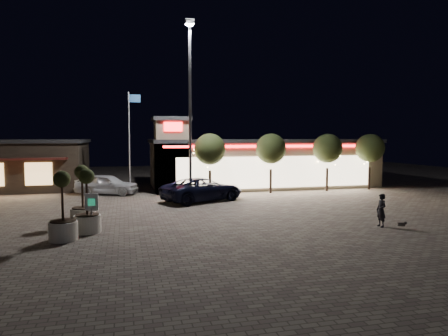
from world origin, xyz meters
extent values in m
plane|color=#6D6458|center=(0.00, 0.00, 0.00)|extent=(90.00, 90.00, 0.00)
cube|color=gray|center=(10.00, 16.00, 2.00)|extent=(20.00, 8.00, 4.00)
cube|color=#262628|center=(10.00, 16.00, 4.15)|extent=(20.40, 8.40, 0.30)
cube|color=beige|center=(10.00, 11.95, 1.60)|extent=(17.00, 0.12, 2.60)
cube|color=#FF1419|center=(10.00, 11.92, 3.75)|extent=(19.00, 0.10, 0.18)
cube|color=gray|center=(1.30, 13.30, 2.90)|extent=(2.60, 2.60, 5.80)
cube|color=#262628|center=(1.30, 13.30, 5.95)|extent=(3.00, 3.00, 0.30)
cube|color=#FF1419|center=(1.30, 11.95, 5.30)|extent=(1.40, 0.10, 0.70)
cube|color=#F6BE6E|center=(-9.00, 14.95, 1.60)|extent=(2.00, 0.12, 1.80)
cylinder|color=gray|center=(2.00, 8.00, 6.00)|extent=(0.20, 0.20, 12.00)
cube|color=gray|center=(2.00, 8.00, 12.20)|extent=(0.60, 0.40, 0.35)
cube|color=white|center=(2.00, 8.00, 12.00)|extent=(0.45, 0.30, 0.08)
cylinder|color=white|center=(-2.00, 13.00, 4.00)|extent=(0.10, 0.10, 8.00)
cube|color=#285794|center=(-1.55, 13.00, 7.50)|extent=(0.90, 0.04, 0.60)
cylinder|color=#332319|center=(4.00, 11.00, 0.96)|extent=(0.20, 0.20, 1.92)
sphere|color=#2D3819|center=(4.00, 11.00, 3.58)|extent=(2.42, 2.42, 2.42)
cylinder|color=#332319|center=(9.00, 11.00, 0.96)|extent=(0.20, 0.20, 1.92)
sphere|color=#2D3819|center=(9.00, 11.00, 3.58)|extent=(2.42, 2.42, 2.42)
cylinder|color=#332319|center=(14.00, 11.00, 0.96)|extent=(0.20, 0.20, 1.92)
sphere|color=#2D3819|center=(14.00, 11.00, 3.58)|extent=(2.42, 2.42, 2.42)
cylinder|color=#332319|center=(18.00, 11.00, 0.96)|extent=(0.20, 0.20, 1.92)
sphere|color=#2D3819|center=(18.00, 11.00, 3.58)|extent=(2.42, 2.42, 2.42)
imported|color=black|center=(2.90, 8.33, 0.82)|extent=(6.53, 4.83, 1.65)
imported|color=silver|center=(-3.78, 13.27, 0.82)|extent=(5.17, 3.42, 1.64)
imported|color=black|center=(9.99, -1.89, 0.83)|extent=(0.41, 0.61, 1.67)
cube|color=#59514C|center=(10.73, -2.45, 0.21)|extent=(0.36, 0.23, 0.18)
sphere|color=#59514C|center=(10.92, -2.51, 0.28)|extent=(0.16, 0.16, 0.16)
cylinder|color=silver|center=(-4.52, 2.35, 0.41)|extent=(1.24, 1.24, 0.83)
cylinder|color=black|center=(-4.52, 2.35, 0.85)|extent=(1.08, 1.08, 0.06)
cylinder|color=#332319|center=(-4.52, 2.35, 1.82)|extent=(0.10, 0.10, 1.87)
sphere|color=#2D3819|center=(-4.52, 2.35, 2.70)|extent=(0.73, 0.73, 0.73)
cylinder|color=silver|center=(-5.03, -0.83, 0.41)|extent=(1.23, 1.23, 0.82)
cylinder|color=black|center=(-5.03, -0.83, 0.84)|extent=(1.07, 1.07, 0.06)
cylinder|color=#332319|center=(-5.03, -0.83, 1.80)|extent=(0.10, 0.10, 1.85)
sphere|color=#2D3819|center=(-5.03, -0.83, 2.67)|extent=(0.72, 0.72, 0.72)
cylinder|color=silver|center=(-4.13, 0.40, 0.41)|extent=(1.23, 1.23, 0.82)
cylinder|color=black|center=(-4.13, 0.40, 0.84)|extent=(1.06, 1.06, 0.06)
cylinder|color=#332319|center=(-4.13, 0.40, 1.79)|extent=(0.10, 0.10, 1.84)
sphere|color=#2D3819|center=(-4.13, 0.40, 2.66)|extent=(0.72, 0.72, 0.72)
cylinder|color=gray|center=(-3.92, 0.25, 0.56)|extent=(0.08, 0.08, 1.13)
cube|color=white|center=(-3.92, 0.25, 1.46)|extent=(0.61, 0.19, 0.80)
cube|color=#1CAA6E|center=(-3.92, 0.21, 1.46)|extent=(0.33, 0.09, 0.33)
camera|label=1|loc=(-2.39, -19.06, 4.43)|focal=32.00mm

